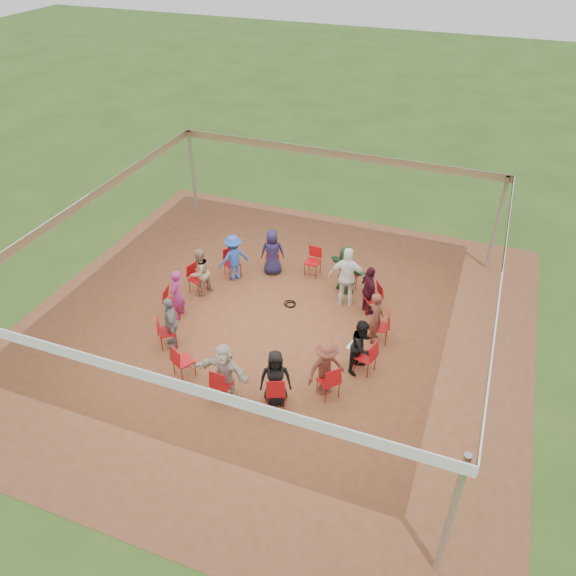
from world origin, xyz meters
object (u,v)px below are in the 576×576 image
(person_seated_3, at_px, (345,269))
(person_seated_11, at_px, (326,368))
(person_seated_10, at_px, (275,378))
(chair_8, at_px, (174,302))
(laptop, at_px, (356,345))
(chair_12, at_px, (276,391))
(chair_7, at_px, (198,279))
(chair_3, at_px, (348,276))
(person_seated_6, at_px, (200,272))
(person_seated_1, at_px, (376,318))
(chair_1, at_px, (380,327))
(person_seated_4, at_px, (272,252))
(person_seated_2, at_px, (369,291))
(cable_coil, at_px, (290,304))
(chair_6, at_px, (232,264))
(chair_10, at_px, (184,361))
(chair_5, at_px, (273,258))
(chair_4, at_px, (313,262))
(person_seated_9, at_px, (224,371))
(standing_person, at_px, (348,277))
(chair_2, at_px, (372,298))
(person_seated_7, at_px, (177,295))
(person_seated_8, at_px, (171,322))
(person_seated_0, at_px, (362,346))
(chair_9, at_px, (167,332))
(chair_0, at_px, (365,357))
(chair_13, at_px, (328,381))
(chair_11, at_px, (222,383))

(person_seated_3, bearing_deg, person_seated_11, 128.57)
(person_seated_10, distance_m, person_seated_11, 1.17)
(chair_8, relative_size, laptop, 2.17)
(chair_12, xyz_separation_m, person_seated_3, (0.19, 4.82, 0.28))
(chair_7, relative_size, laptop, 2.17)
(chair_3, xyz_separation_m, person_seated_6, (-3.83, -1.70, 0.28))
(person_seated_1, bearing_deg, person_seated_3, 25.71)
(chair_1, bearing_deg, person_seated_4, 52.45)
(person_seated_2, relative_size, cable_coil, 3.95)
(chair_6, relative_size, chair_10, 1.00)
(chair_5, distance_m, chair_12, 5.48)
(chair_4, relative_size, cable_coil, 2.47)
(person_seated_1, distance_m, person_seated_9, 4.10)
(chair_4, bearing_deg, cable_coil, 89.60)
(standing_person, bearing_deg, chair_1, 128.03)
(chair_2, relative_size, person_seated_11, 0.62)
(chair_8, height_order, laptop, chair_8)
(chair_1, relative_size, person_seated_7, 0.62)
(chair_7, bearing_deg, chair_6, 167.14)
(chair_3, relative_size, person_seated_8, 0.62)
(chair_12, relative_size, person_seated_4, 0.62)
(person_seated_0, height_order, person_seated_8, same)
(chair_1, distance_m, chair_9, 5.34)
(chair_4, relative_size, person_seated_6, 0.62)
(chair_5, height_order, chair_7, same)
(person_seated_6, distance_m, person_seated_7, 1.17)
(chair_3, relative_size, standing_person, 0.50)
(person_seated_6, relative_size, cable_coil, 3.95)
(person_seated_3, height_order, standing_person, standing_person)
(chair_1, distance_m, person_seated_7, 5.36)
(person_seated_1, bearing_deg, chair_6, 63.67)
(chair_0, distance_m, person_seated_6, 5.36)
(person_seated_9, bearing_deg, chair_13, 23.05)
(chair_8, relative_size, person_seated_7, 0.62)
(chair_6, bearing_deg, person_seated_2, 127.55)
(chair_0, relative_size, chair_11, 1.00)
(person_seated_10, bearing_deg, cable_coil, 82.68)
(chair_11, bearing_deg, chair_1, 51.43)
(chair_6, relative_size, person_seated_1, 0.62)
(person_seated_0, bearing_deg, chair_5, 63.67)
(chair_9, bearing_deg, person_seated_3, 102.56)
(chair_9, distance_m, person_seated_3, 5.23)
(chair_6, relative_size, chair_11, 1.00)
(chair_4, xyz_separation_m, person_seated_10, (0.88, -5.15, 0.28))
(person_seated_1, bearing_deg, cable_coil, 65.93)
(chair_6, relative_size, standing_person, 0.50)
(chair_4, height_order, standing_person, standing_person)
(chair_1, bearing_deg, person_seated_8, 102.56)
(person_seated_2, relative_size, person_seated_10, 1.00)
(chair_11, height_order, chair_12, same)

